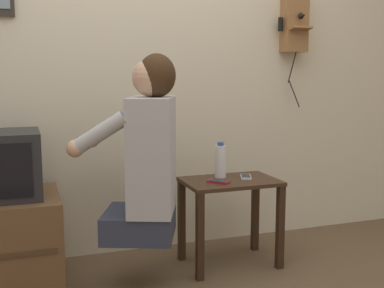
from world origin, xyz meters
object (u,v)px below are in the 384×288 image
person (147,154)px  cell_phone_held (218,182)px  water_bottle (220,161)px  wall_phone_antique (294,21)px  cell_phone_spare (246,177)px

person → cell_phone_held: person is taller
cell_phone_held → water_bottle: bearing=23.6°
cell_phone_held → wall_phone_antique: bearing=-8.7°
cell_phone_held → cell_phone_spare: same height
cell_phone_spare → water_bottle: bearing=176.6°
cell_phone_held → cell_phone_spare: 0.22m
person → water_bottle: person is taller
person → cell_phone_spare: bearing=-53.7°
person → cell_phone_spare: 0.70m
cell_phone_held → cell_phone_spare: (0.21, 0.06, 0.00)m
person → cell_phone_spare: (0.65, 0.17, -0.20)m
person → wall_phone_antique: wall_phone_antique is taller
water_bottle → wall_phone_antique: bearing=23.7°
person → cell_phone_held: 0.50m
person → cell_phone_held: (0.44, 0.10, -0.20)m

